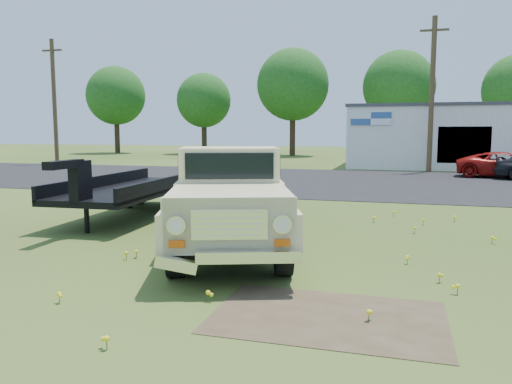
% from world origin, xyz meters
% --- Properties ---
extents(ground, '(140.00, 140.00, 0.00)m').
position_xyz_m(ground, '(0.00, 0.00, 0.00)').
color(ground, '#314616').
rests_on(ground, ground).
extents(asphalt_lot, '(90.00, 14.00, 0.02)m').
position_xyz_m(asphalt_lot, '(0.00, 15.00, 0.00)').
color(asphalt_lot, black).
rests_on(asphalt_lot, ground).
extents(dirt_patch_a, '(3.00, 2.00, 0.01)m').
position_xyz_m(dirt_patch_a, '(1.50, -3.00, 0.00)').
color(dirt_patch_a, '#443624').
rests_on(dirt_patch_a, ground).
extents(dirt_patch_b, '(2.20, 1.60, 0.01)m').
position_xyz_m(dirt_patch_b, '(-2.00, 3.50, 0.00)').
color(dirt_patch_b, '#443624').
rests_on(dirt_patch_b, ground).
extents(commercial_building, '(14.20, 8.20, 4.15)m').
position_xyz_m(commercial_building, '(6.00, 26.99, 2.10)').
color(commercial_building, silver).
rests_on(commercial_building, ground).
extents(utility_pole_west, '(1.60, 0.30, 9.00)m').
position_xyz_m(utility_pole_west, '(-22.00, 22.00, 4.60)').
color(utility_pole_west, '#463320').
rests_on(utility_pole_west, ground).
extents(utility_pole_mid, '(1.60, 0.30, 9.00)m').
position_xyz_m(utility_pole_mid, '(4.00, 22.00, 4.60)').
color(utility_pole_mid, '#463320').
rests_on(utility_pole_mid, ground).
extents(treeline_a, '(6.40, 6.40, 9.52)m').
position_xyz_m(treeline_a, '(-28.00, 40.00, 6.30)').
color(treeline_a, '#342517').
rests_on(treeline_a, ground).
extents(treeline_b, '(5.76, 5.76, 8.57)m').
position_xyz_m(treeline_b, '(-18.00, 41.00, 5.67)').
color(treeline_b, '#342517').
rests_on(treeline_b, ground).
extents(treeline_c, '(7.04, 7.04, 10.47)m').
position_xyz_m(treeline_c, '(-8.00, 39.50, 6.93)').
color(treeline_c, '#342517').
rests_on(treeline_c, ground).
extents(treeline_d, '(6.72, 6.72, 10.00)m').
position_xyz_m(treeline_d, '(2.00, 40.50, 6.62)').
color(treeline_d, '#342517').
rests_on(treeline_d, ground).
extents(vintage_pickup_truck, '(4.03, 6.23, 2.11)m').
position_xyz_m(vintage_pickup_truck, '(-0.92, 0.09, 1.05)').
color(vintage_pickup_truck, beige).
rests_on(vintage_pickup_truck, ground).
extents(flatbed_trailer, '(2.52, 6.68, 1.79)m').
position_xyz_m(flatbed_trailer, '(-4.92, 3.33, 0.90)').
color(flatbed_trailer, black).
rests_on(flatbed_trailer, ground).
extents(red_pickup, '(5.05, 2.94, 1.32)m').
position_xyz_m(red_pickup, '(7.62, 19.17, 0.66)').
color(red_pickup, maroon).
rests_on(red_pickup, ground).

